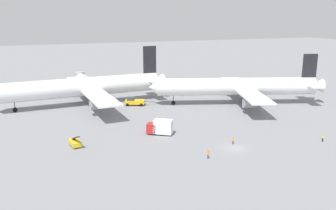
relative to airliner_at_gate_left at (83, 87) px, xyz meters
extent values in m
plane|color=gray|center=(23.07, -48.62, -5.56)|extent=(600.00, 600.00, 0.00)
cylinder|color=white|center=(-0.46, -0.02, 0.09)|extent=(48.28, 8.02, 5.68)
cone|color=white|center=(24.54, 1.20, 0.09)|extent=(3.82, 4.71, 4.54)
cube|color=white|center=(1.94, 0.09, -0.76)|extent=(8.73, 48.03, 0.44)
cube|color=white|center=(22.04, 1.08, 0.66)|extent=(3.83, 13.14, 0.28)
cube|color=black|center=(21.74, 1.07, 7.31)|extent=(4.41, 0.57, 8.76)
cylinder|color=#999EA3|center=(0.28, 13.41, -2.56)|extent=(4.32, 2.80, 2.60)
cylinder|color=#999EA3|center=(1.59, -13.31, -2.56)|extent=(4.32, 2.80, 2.60)
cylinder|color=slate|center=(3.10, -3.25, -3.69)|extent=(0.28, 0.28, 2.45)
cylinder|color=black|center=(3.10, -3.25, -4.91)|extent=(1.33, 0.61, 1.30)
cylinder|color=slate|center=(2.77, 3.54, -3.69)|extent=(0.28, 0.28, 2.45)
cylinder|color=black|center=(2.77, 3.54, -4.91)|extent=(1.33, 0.61, 1.30)
cylinder|color=slate|center=(-19.67, -0.96, -3.69)|extent=(0.28, 0.28, 2.45)
cylinder|color=black|center=(-19.67, -0.96, -4.91)|extent=(1.33, 0.61, 1.30)
cylinder|color=white|center=(43.77, -16.40, 0.04)|extent=(47.55, 20.67, 5.27)
cone|color=white|center=(19.72, -8.18, 0.04)|extent=(4.22, 5.50, 4.85)
cone|color=white|center=(67.64, -24.57, 0.04)|extent=(4.77, 5.16, 4.22)
cube|color=white|center=(46.06, -17.19, -0.75)|extent=(18.96, 39.80, 0.44)
cube|color=white|center=(65.27, -23.76, 0.57)|extent=(7.23, 13.34, 0.28)
cube|color=black|center=(64.99, -23.66, 6.29)|extent=(4.28, 1.76, 7.22)
cylinder|color=#999EA3|center=(48.73, -6.30, -2.55)|extent=(4.82, 3.82, 2.60)
cylinder|color=#999EA3|center=(41.50, -27.43, -2.55)|extent=(4.82, 3.82, 2.60)
cylinder|color=slate|center=(45.91, -20.73, -3.62)|extent=(0.28, 0.28, 2.58)
cylinder|color=black|center=(45.91, -20.73, -4.91)|extent=(1.41, 0.94, 1.30)
cylinder|color=slate|center=(48.11, -14.29, -3.62)|extent=(0.28, 0.28, 2.58)
cylinder|color=black|center=(48.11, -14.29, -4.91)|extent=(1.41, 0.94, 1.30)
cylinder|color=slate|center=(25.43, -10.13, -3.62)|extent=(0.28, 0.28, 2.58)
cylinder|color=black|center=(25.43, -10.13, -4.91)|extent=(1.41, 0.94, 1.30)
cube|color=gold|center=(14.35, -5.99, -4.53)|extent=(6.53, 4.94, 1.17)
cube|color=#333D47|center=(13.16, -5.48, -3.50)|extent=(2.84, 2.94, 0.90)
cylinder|color=#4C4C51|center=(18.52, -7.77, -4.41)|extent=(3.02, 1.44, 0.20)
sphere|color=orange|center=(13.16, -5.48, -2.87)|extent=(0.24, 0.24, 0.24)
cylinder|color=black|center=(11.84, -6.48, -5.11)|extent=(0.95, 0.63, 0.90)
cylinder|color=black|center=(12.96, -3.84, -5.11)|extent=(0.95, 0.63, 0.90)
cylinder|color=black|center=(15.73, -8.14, -5.11)|extent=(0.95, 0.63, 0.90)
cylinder|color=black|center=(16.85, -5.50, -5.11)|extent=(0.95, 0.63, 0.90)
cube|color=red|center=(10.27, -33.69, -4.16)|extent=(3.17, 3.22, 2.20)
cube|color=silver|center=(12.46, -35.17, -3.66)|extent=(4.82, 4.34, 3.20)
cylinder|color=black|center=(10.85, -34.93, -5.26)|extent=(0.61, 0.50, 0.60)
cylinder|color=black|center=(11.63, -33.77, -5.26)|extent=(0.61, 0.50, 0.60)
cylinder|color=black|center=(12.09, -35.77, -5.26)|extent=(0.61, 0.50, 0.60)
cylinder|color=black|center=(12.87, -34.61, -5.26)|extent=(0.61, 0.50, 0.60)
cube|color=gold|center=(-7.48, -35.29, -4.81)|extent=(2.38, 4.23, 0.90)
cube|color=black|center=(-7.36, -36.08, -3.46)|extent=(1.33, 4.29, 1.83)
cylinder|color=black|center=(-6.68, -35.93, -5.26)|extent=(0.29, 0.62, 0.60)
cylinder|color=black|center=(-8.06, -36.14, -5.26)|extent=(0.29, 0.62, 0.60)
cylinder|color=black|center=(-6.90, -34.44, -5.26)|extent=(0.29, 0.62, 0.60)
cylinder|color=black|center=(-8.29, -34.65, -5.26)|extent=(0.29, 0.62, 0.60)
cylinder|color=#4C4C51|center=(23.99, -46.68, -5.16)|extent=(0.28, 0.28, 0.80)
cylinder|color=orange|center=(23.99, -46.68, -4.47)|extent=(0.36, 0.36, 0.57)
sphere|color=#9E704C|center=(23.99, -46.68, -4.08)|extent=(0.22, 0.22, 0.22)
cylinder|color=#4C4C51|center=(15.32, -51.65, -5.13)|extent=(0.28, 0.28, 0.88)
cylinder|color=orange|center=(15.32, -51.65, -4.38)|extent=(0.36, 0.36, 0.62)
sphere|color=#9E704C|center=(15.32, -51.65, -3.95)|extent=(0.24, 0.24, 0.24)
cylinder|color=#F24C19|center=(15.49, -51.90, -4.25)|extent=(0.05, 0.05, 0.40)
cylinder|color=black|center=(43.10, -52.47, -5.16)|extent=(0.28, 0.28, 0.80)
cylinder|color=#D1E02D|center=(43.10, -52.47, -4.48)|extent=(0.36, 0.36, 0.57)
sphere|color=#9E704C|center=(43.10, -52.47, -4.08)|extent=(0.22, 0.22, 0.22)
cylinder|color=#B7B7BC|center=(3.55, 20.91, -1.24)|extent=(4.84, 14.38, 3.20)
cylinder|color=#99999E|center=(2.72, 27.92, -1.24)|extent=(3.84, 3.84, 3.52)
cylinder|color=#595960|center=(2.84, 26.92, -3.40)|extent=(0.70, 0.70, 4.32)
camera|label=1|loc=(-15.43, -107.88, 21.09)|focal=37.95mm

